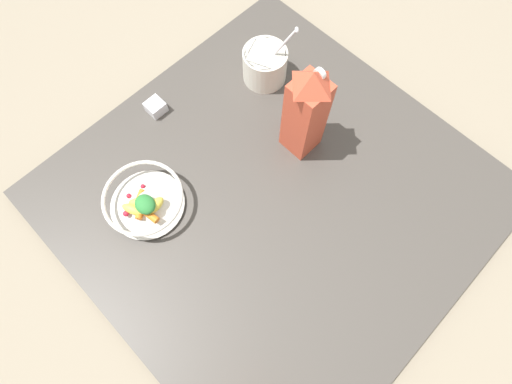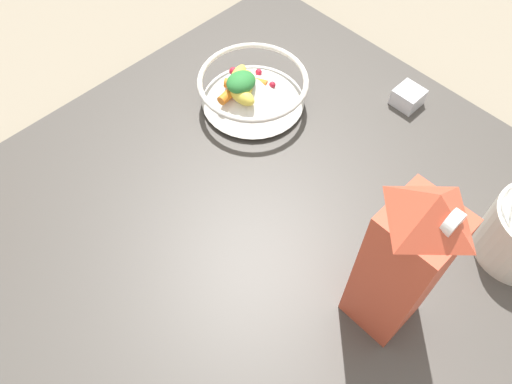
{
  "view_description": "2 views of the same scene",
  "coord_description": "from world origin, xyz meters",
  "px_view_note": "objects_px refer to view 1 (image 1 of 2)",
  "views": [
    {
      "loc": [
        -0.25,
        0.31,
        1.02
      ],
      "look_at": [
        0.02,
        0.04,
        0.08
      ],
      "focal_mm": 28.0,
      "sensor_mm": 36.0,
      "label": 1
    },
    {
      "loc": [
        -0.26,
        -0.23,
        0.73
      ],
      "look_at": [
        0.04,
        0.08,
        0.09
      ],
      "focal_mm": 35.0,
      "sensor_mm": 36.0,
      "label": 2
    }
  ],
  "objects_px": {
    "yogurt_tub": "(265,64)",
    "spice_jar": "(156,107)",
    "milk_carton": "(306,112)",
    "fruit_bowl": "(145,201)"
  },
  "relations": [
    {
      "from": "yogurt_tub",
      "to": "milk_carton",
      "type": "bearing_deg",
      "value": 158.48
    },
    {
      "from": "fruit_bowl",
      "to": "milk_carton",
      "type": "height_order",
      "value": "milk_carton"
    },
    {
      "from": "fruit_bowl",
      "to": "milk_carton",
      "type": "xyz_separation_m",
      "value": [
        -0.15,
        -0.42,
        0.11
      ]
    },
    {
      "from": "yogurt_tub",
      "to": "spice_jar",
      "type": "relative_size",
      "value": 4.19
    },
    {
      "from": "yogurt_tub",
      "to": "spice_jar",
      "type": "height_order",
      "value": "yogurt_tub"
    },
    {
      "from": "yogurt_tub",
      "to": "spice_jar",
      "type": "distance_m",
      "value": 0.34
    },
    {
      "from": "milk_carton",
      "to": "yogurt_tub",
      "type": "distance_m",
      "value": 0.26
    },
    {
      "from": "milk_carton",
      "to": "fruit_bowl",
      "type": "bearing_deg",
      "value": 70.38
    },
    {
      "from": "fruit_bowl",
      "to": "milk_carton",
      "type": "distance_m",
      "value": 0.46
    },
    {
      "from": "milk_carton",
      "to": "spice_jar",
      "type": "distance_m",
      "value": 0.44
    }
  ]
}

